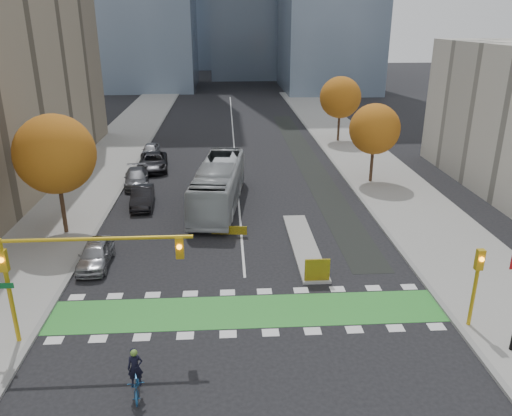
{
  "coord_description": "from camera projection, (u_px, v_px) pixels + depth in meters",
  "views": [
    {
      "loc": [
        -0.89,
        -20.17,
        13.85
      ],
      "look_at": [
        0.84,
        8.28,
        3.0
      ],
      "focal_mm": 35.0,
      "sensor_mm": 36.0,
      "label": 1
    }
  ],
  "objects": [
    {
      "name": "hazard_board",
      "position": [
        317.0,
        270.0,
        27.65
      ],
      "size": [
        1.4,
        0.12,
        1.3
      ],
      "primitive_type": "cube",
      "color": "yellow",
      "rests_on": "median_island"
    },
    {
      "name": "parked_car_a",
      "position": [
        95.0,
        254.0,
        29.63
      ],
      "size": [
        1.83,
        4.33,
        1.46
      ],
      "primitive_type": "imported",
      "rotation": [
        0.0,
        0.0,
        0.03
      ],
      "color": "#95959A",
      "rests_on": "ground"
    },
    {
      "name": "centre_line",
      "position": [
        234.0,
        139.0,
        61.11
      ],
      "size": [
        0.15,
        70.0,
        0.01
      ],
      "primitive_type": "cube",
      "color": "silver",
      "rests_on": "ground"
    },
    {
      "name": "curb_east",
      "position": [
        354.0,
        189.0,
        42.99
      ],
      "size": [
        0.3,
        120.0,
        0.16
      ],
      "primitive_type": "cube",
      "color": "gray",
      "rests_on": "ground"
    },
    {
      "name": "tree_east_far",
      "position": [
        340.0,
        97.0,
        58.08
      ],
      "size": [
        4.8,
        4.8,
        7.65
      ],
      "color": "#332114",
      "rests_on": "ground"
    },
    {
      "name": "traffic_signal_west",
      "position": [
        65.0,
        262.0,
        21.43
      ],
      "size": [
        8.53,
        0.56,
        5.2
      ],
      "color": "#BF9914",
      "rests_on": "ground"
    },
    {
      "name": "curb_west",
      "position": [
        119.0,
        194.0,
        41.86
      ],
      "size": [
        0.3,
        120.0,
        0.16
      ],
      "primitive_type": "cube",
      "color": "gray",
      "rests_on": "ground"
    },
    {
      "name": "tree_east_near",
      "position": [
        375.0,
        129.0,
        43.26
      ],
      "size": [
        4.4,
        4.4,
        7.08
      ],
      "color": "#332114",
      "rests_on": "ground"
    },
    {
      "name": "parked_car_e",
      "position": [
        150.0,
        150.0,
        53.19
      ],
      "size": [
        1.76,
        4.16,
        1.4
      ],
      "primitive_type": "imported",
      "rotation": [
        0.0,
        0.0,
        -0.02
      ],
      "color": "#949599",
      "rests_on": "ground"
    },
    {
      "name": "parked_car_b",
      "position": [
        142.0,
        197.0,
        39.08
      ],
      "size": [
        1.97,
        4.76,
        1.53
      ],
      "primitive_type": "imported",
      "rotation": [
        0.0,
        0.0,
        0.08
      ],
      "color": "black",
      "rests_on": "ground"
    },
    {
      "name": "bus",
      "position": [
        219.0,
        185.0,
        38.78
      ],
      "size": [
        4.45,
        12.75,
        3.48
      ],
      "primitive_type": "imported",
      "rotation": [
        0.0,
        0.0,
        -0.12
      ],
      "color": "#AAAFB2",
      "rests_on": "ground"
    },
    {
      "name": "cyclist",
      "position": [
        137.0,
        380.0,
        19.38
      ],
      "size": [
        0.88,
        1.89,
        2.1
      ],
      "rotation": [
        0.0,
        0.0,
        0.14
      ],
      "color": "#1C5083",
      "rests_on": "ground"
    },
    {
      "name": "traffic_signal_east",
      "position": [
        477.0,
        277.0,
        22.94
      ],
      "size": [
        0.35,
        0.43,
        4.1
      ],
      "color": "#BF9914",
      "rests_on": "ground"
    },
    {
      "name": "sidewalk_east",
      "position": [
        393.0,
        188.0,
        43.19
      ],
      "size": [
        7.0,
        120.0,
        0.15
      ],
      "primitive_type": "cube",
      "color": "gray",
      "rests_on": "ground"
    },
    {
      "name": "bike_lane_paint",
      "position": [
        307.0,
        160.0,
        52.2
      ],
      "size": [
        2.5,
        50.0,
        0.01
      ],
      "primitive_type": "cube",
      "color": "black",
      "rests_on": "ground"
    },
    {
      "name": "parked_car_c",
      "position": [
        136.0,
        178.0,
        43.86
      ],
      "size": [
        2.7,
        5.23,
        1.45
      ],
      "primitive_type": "imported",
      "rotation": [
        0.0,
        0.0,
        0.14
      ],
      "color": "#515256",
      "rests_on": "ground"
    },
    {
      "name": "parked_car_d",
      "position": [
        153.0,
        162.0,
        48.55
      ],
      "size": [
        3.24,
        5.97,
        1.59
      ],
      "primitive_type": "imported",
      "rotation": [
        0.0,
        0.0,
        0.11
      ],
      "color": "black",
      "rests_on": "ground"
    },
    {
      "name": "ground",
      "position": [
        249.0,
        329.0,
        23.79
      ],
      "size": [
        300.0,
        300.0,
        0.0
      ],
      "primitive_type": "plane",
      "color": "black",
      "rests_on": "ground"
    },
    {
      "name": "bike_crossing",
      "position": [
        248.0,
        311.0,
        25.19
      ],
      "size": [
        20.0,
        3.0,
        0.01
      ],
      "primitive_type": "cube",
      "color": "#2D8C2F",
      "rests_on": "ground"
    },
    {
      "name": "median_island",
      "position": [
        304.0,
        245.0,
        32.39
      ],
      "size": [
        1.6,
        10.0,
        0.16
      ],
      "primitive_type": "cube",
      "color": "gray",
      "rests_on": "ground"
    },
    {
      "name": "sidewalk_west",
      "position": [
        77.0,
        195.0,
        41.66
      ],
      "size": [
        7.0,
        120.0,
        0.15
      ],
      "primitive_type": "cube",
      "color": "gray",
      "rests_on": "ground"
    },
    {
      "name": "tree_west",
      "position": [
        55.0,
        154.0,
        32.31
      ],
      "size": [
        5.2,
        5.2,
        8.22
      ],
      "color": "#332114",
      "rests_on": "ground"
    }
  ]
}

